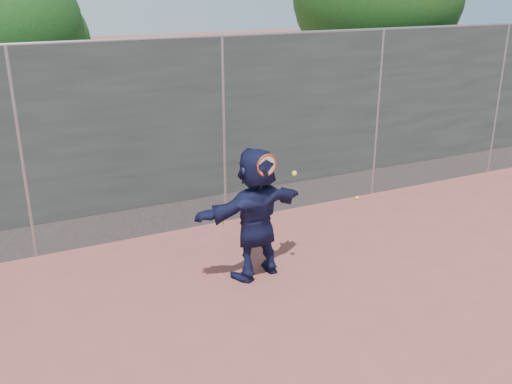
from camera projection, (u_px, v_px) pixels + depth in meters
name	position (u px, v px, depth m)	size (l,w,h in m)	color
ground	(344.00, 327.00, 6.59)	(80.00, 80.00, 0.00)	#9E4C42
player	(256.00, 213.00, 7.49)	(1.66, 0.53, 1.80)	#16193E
ball_ground	(357.00, 198.00, 10.46)	(0.07, 0.07, 0.07)	#FBF537
fence	(224.00, 128.00, 9.00)	(20.00, 0.06, 3.03)	#38423D
swing_action	(269.00, 167.00, 7.12)	(0.57, 0.14, 0.51)	red
tree_left	(3.00, 32.00, 9.93)	(3.15, 3.00, 4.53)	#382314
weed_clump	(244.00, 213.00, 9.52)	(0.68, 0.07, 0.30)	#387226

